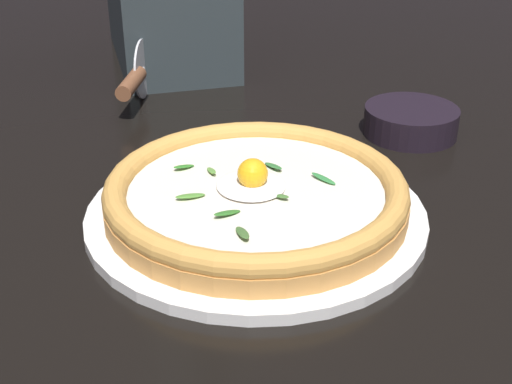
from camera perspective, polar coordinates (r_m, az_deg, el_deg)
ground_plane at (r=0.76m, az=0.10°, el=-1.68°), size 2.40×2.40×0.03m
pizza_plate at (r=0.71m, az=-0.00°, el=-1.84°), size 0.35×0.35×0.01m
pizza at (r=0.70m, az=-0.01°, el=-0.09°), size 0.31×0.31×0.05m
side_bowl at (r=0.93m, az=12.62°, el=5.72°), size 0.12×0.12×0.04m
pizza_cutter at (r=1.01m, az=-9.89°, el=9.24°), size 0.14×0.08×0.09m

